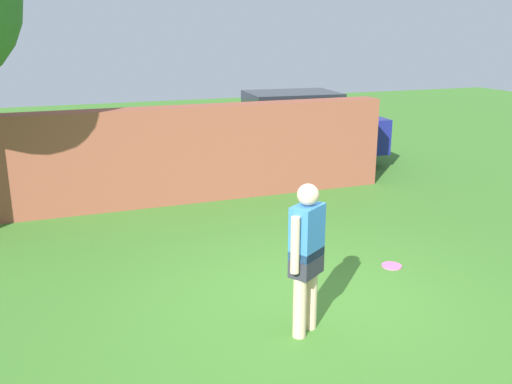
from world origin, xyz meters
The scene contains 5 objects.
ground_plane centered at (0.00, 0.00, 0.00)m, with size 40.00×40.00×0.00m, color #3D7528.
brick_wall centered at (-1.50, 4.66, 0.88)m, with size 10.11×0.50×1.75m, color brown.
person centered at (-0.36, -0.46, 0.90)m, with size 0.46×0.38×1.62m.
car centered at (2.57, 6.47, 0.86)m, with size 4.33×2.20×1.72m.
frisbee_pink centered at (1.48, 0.68, 0.01)m, with size 0.27×0.27×0.02m, color pink.
Camera 1 is at (-2.72, -5.27, 3.07)m, focal length 39.68 mm.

